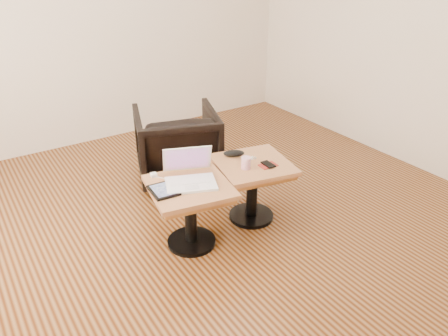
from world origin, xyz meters
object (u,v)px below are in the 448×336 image
side_table_right (252,177)px  laptop (190,175)px  striped_cup (246,163)px  armchair (177,145)px  side_table_left (190,200)px

side_table_right → laptop: (-0.55, 0.01, 0.17)m
laptop → striped_cup: 0.45m
laptop → armchair: laptop is taller
side_table_right → armchair: armchair is taller
side_table_left → laptop: (0.03, 0.04, 0.17)m
side_table_left → laptop: bearing=66.6°
side_table_right → armchair: size_ratio=0.87×
side_table_right → armchair: (-0.17, 0.94, -0.04)m
side_table_left → side_table_right: size_ratio=0.98×
side_table_left → striped_cup: 0.51m
armchair → side_table_left: bearing=86.5°
laptop → armchair: 1.03m
side_table_right → striped_cup: (-0.10, -0.05, 0.17)m
side_table_left → striped_cup: size_ratio=6.98×
side_table_left → side_table_right: same height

